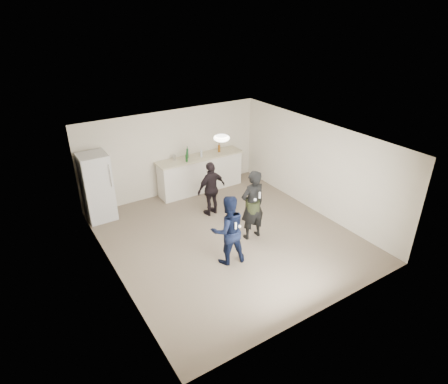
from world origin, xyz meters
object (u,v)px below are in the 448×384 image
man (228,230)px  woman (253,205)px  spectator (211,189)px  counter (201,174)px  shaker (174,157)px  fridge (97,187)px

man → woman: bearing=-141.6°
man → spectator: 2.15m
counter → shaker: size_ratio=15.29×
counter → woman: bearing=-94.5°
man → counter: bearing=-97.8°
fridge → woman: bearing=-45.4°
shaker → fridge: bearing=-174.7°
counter → shaker: 1.02m
man → shaker: bearing=-85.5°
counter → fridge: 3.10m
woman → spectator: (-0.24, 1.50, -0.13)m
counter → shaker: (-0.77, 0.14, 0.65)m
shaker → spectator: 1.68m
woman → man: bearing=27.1°
woman → spectator: bearing=-80.3°
woman → spectator: 1.53m
man → spectator: bearing=-99.0°
fridge → spectator: fridge is taller
spectator → counter: bearing=-116.2°
shaker → man: 3.65m
man → woman: 1.13m
spectator → man: bearing=60.9°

